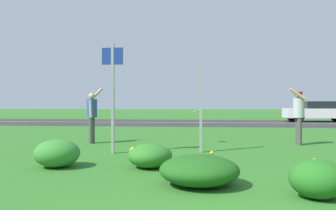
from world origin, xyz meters
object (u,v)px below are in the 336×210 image
Objects in this scene: person_catcher_red_cap_gray_shirt at (299,112)px; car_white_center_left at (318,111)px; sign_post_near_path at (113,87)px; sign_post_by_roadside at (201,107)px; person_thrower_blue_shirt at (92,113)px; frisbee_pale_blue at (197,111)px.

person_catcher_red_cap_gray_shirt reaches higher than car_white_center_left.
sign_post_near_path is 2.40m from sign_post_by_roadside.
sign_post_near_path is at bearing -58.89° from person_thrower_blue_shirt.
person_catcher_red_cap_gray_shirt is 6.50× the size of frisbee_pale_blue.
frisbee_pale_blue is at bearing 93.27° from sign_post_by_roadside.
sign_post_by_roadside is 1.34× the size of person_catcher_red_cap_gray_shirt.
sign_post_by_roadside reaches higher than car_white_center_left.
sign_post_by_roadside is 3.93m from person_thrower_blue_shirt.
person_catcher_red_cap_gray_shirt is at bearing 1.83° from person_thrower_blue_shirt.
car_white_center_left is (11.84, 13.67, -0.26)m from person_thrower_blue_shirt.
frisbee_pale_blue is at bearing -122.07° from car_white_center_left.
sign_post_near_path reaches higher than person_catcher_red_cap_gray_shirt.
person_thrower_blue_shirt is 0.41× the size of car_white_center_left.
sign_post_by_roadside reaches higher than frisbee_pale_blue.
sign_post_by_roadside is at bearing 10.47° from sign_post_near_path.
sign_post_near_path is at bearing -169.53° from sign_post_by_roadside.
sign_post_by_roadside is (2.30, 0.42, -0.54)m from sign_post_near_path.
sign_post_near_path reaches higher than car_white_center_left.
car_white_center_left is at bearing 49.11° from person_thrower_blue_shirt.
frisbee_pale_blue is 0.06× the size of car_white_center_left.
car_white_center_left reaches higher than frisbee_pale_blue.
frisbee_pale_blue is (-3.19, 0.06, 0.04)m from person_catcher_red_cap_gray_shirt.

